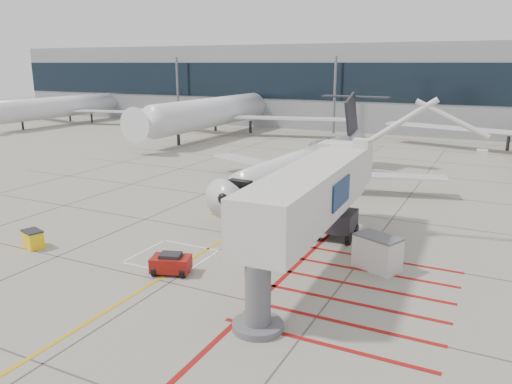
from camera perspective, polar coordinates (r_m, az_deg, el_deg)
The scene contains 13 objects.
ground_plane at distance 29.47m, azimuth -5.25°, elevation -7.35°, with size 260.00×260.00×0.00m, color gray.
regional_jet at distance 41.28m, azimuth 4.32°, elevation 4.65°, with size 23.57×29.71×7.79m, color silver, non-canonical shape.
jet_bridge at distance 26.10m, azimuth 6.03°, elevation -1.46°, with size 8.99×18.98×7.59m, color silver, non-canonical shape.
pushback_tug at distance 27.29m, azimuth -9.71°, elevation -7.98°, with size 2.05×1.28×1.19m, color maroon, non-canonical shape.
spill_bin at distance 33.38m, azimuth -24.14°, elevation -4.92°, with size 1.29×0.86×1.12m, color yellow, non-canonical shape.
baggage_cart at distance 34.74m, azimuth -1.27°, elevation -2.89°, with size 1.74×1.10×1.10m, color #57565B, non-canonical shape.
ground_power_unit at distance 28.11m, azimuth 13.70°, elevation -6.74°, with size 2.40×1.40×1.90m, color silver, non-canonical shape.
cone_nose at distance 37.24m, azimuth -4.83°, elevation -2.18°, with size 0.40×0.40×0.55m, color orange.
cone_side at distance 36.11m, azimuth 2.78°, elevation -2.70°, with size 0.38×0.38×0.53m, color #E1430B.
terminal_building at distance 93.37m, azimuth 24.12°, elevation 10.87°, with size 180.00×28.00×14.00m, color gray.
terminal_glass_band at distance 79.32m, azimuth 23.65°, elevation 11.22°, with size 180.00×0.10×6.00m, color black.
bg_aircraft_a at distance 100.68m, azimuth -20.39°, elevation 10.61°, with size 33.68×37.42×11.23m, color silver, non-canonical shape.
bg_aircraft_b at distance 79.93m, azimuth -3.51°, elevation 11.35°, with size 39.27×43.63×13.09m, color silver, non-canonical shape.
Camera 1 is at (14.52, -23.18, 10.95)m, focal length 35.00 mm.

